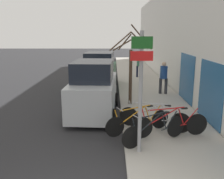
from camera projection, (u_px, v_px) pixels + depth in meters
name	position (u px, v px, depth m)	size (l,w,h in m)	color
ground_plane	(102.00, 90.00, 15.27)	(80.00, 80.00, 0.00)	#28282B
sidewalk_curb	(140.00, 80.00, 17.97)	(3.20, 32.00, 0.15)	#ADA89E
building_facade	(167.00, 36.00, 17.16)	(0.23, 32.00, 6.50)	silver
signpost	(141.00, 88.00, 6.66)	(0.59, 0.13, 3.35)	#939399
bicycle_0	(155.00, 130.00, 7.57)	(2.07, 1.21, 0.94)	black
bicycle_1	(170.00, 124.00, 8.00)	(2.54, 0.54, 0.98)	black
bicycle_2	(138.00, 121.00, 8.34)	(2.20, 1.06, 0.92)	black
bicycle_3	(154.00, 118.00, 8.63)	(2.35, 0.93, 0.95)	black
parked_car_0	(94.00, 90.00, 10.60)	(2.12, 4.24, 2.30)	#B2B7BC
parked_car_1	(100.00, 73.00, 15.25)	(2.19, 4.25, 2.29)	#144728
pedestrian_near	(164.00, 75.00, 13.53)	(0.45, 0.39, 1.75)	#333338
pedestrian_far	(139.00, 64.00, 18.65)	(0.45, 0.38, 1.72)	#1E2338
street_tree	(131.00, 67.00, 11.43)	(2.00, 1.43, 3.65)	#4C3828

